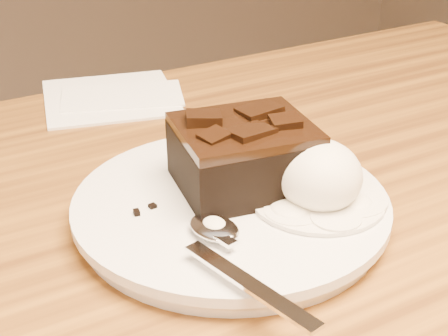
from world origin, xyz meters
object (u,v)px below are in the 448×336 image
ice_cream_scoop (319,175)px  napkin (110,96)px  plate (231,209)px  brownie (244,159)px  spoon (214,230)px

ice_cream_scoop → napkin: size_ratio=0.47×
plate → ice_cream_scoop: bearing=-33.6°
plate → brownie: size_ratio=2.42×
napkin → brownie: bearing=-88.8°
plate → napkin: (0.01, 0.28, -0.01)m
brownie → napkin: bearing=91.2°
plate → spoon: (-0.03, -0.04, 0.01)m
brownie → plate: bearing=-147.2°
napkin → plate: bearing=-92.6°
spoon → napkin: size_ratio=1.17×
plate → ice_cream_scoop: 0.07m
plate → ice_cream_scoop: size_ratio=3.61×
brownie → napkin: size_ratio=0.70×
plate → brownie: 0.04m
brownie → napkin: (-0.01, 0.27, -0.04)m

